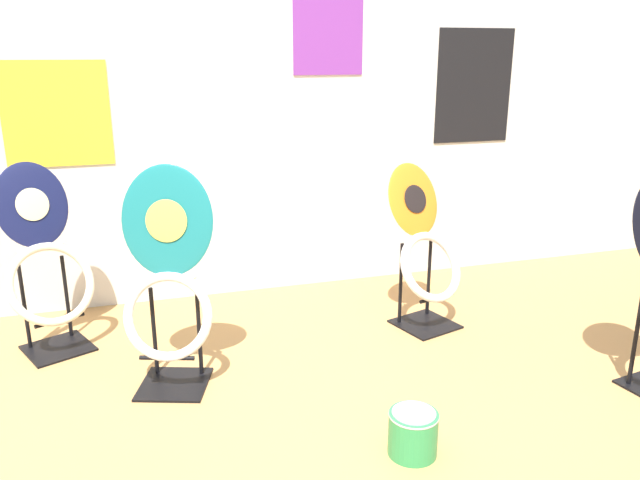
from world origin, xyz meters
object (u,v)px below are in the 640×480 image
toilet_seat_display_teal_sax (168,286)px  paint_can (413,432)px  toilet_seat_display_orange_sun (424,249)px  toilet_seat_display_navy_moon (46,267)px

toilet_seat_display_teal_sax → paint_can: (0.76, -0.74, -0.36)m
toilet_seat_display_orange_sun → paint_can: toilet_seat_display_orange_sun is taller
toilet_seat_display_orange_sun → toilet_seat_display_navy_moon: toilet_seat_display_navy_moon is taller
toilet_seat_display_orange_sun → toilet_seat_display_navy_moon: bearing=172.1°
toilet_seat_display_teal_sax → toilet_seat_display_navy_moon: 0.73m
toilet_seat_display_orange_sun → toilet_seat_display_teal_sax: size_ratio=0.88×
toilet_seat_display_navy_moon → toilet_seat_display_teal_sax: bearing=-44.3°
toilet_seat_display_navy_moon → paint_can: bearing=-44.3°
toilet_seat_display_orange_sun → toilet_seat_display_teal_sax: (-1.28, -0.26, 0.04)m
toilet_seat_display_teal_sax → paint_can: bearing=-44.3°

